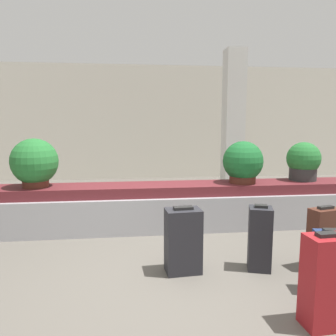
{
  "coord_description": "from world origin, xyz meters",
  "views": [
    {
      "loc": [
        -0.57,
        -3.28,
        1.64
      ],
      "look_at": [
        0.0,
        1.64,
        0.94
      ],
      "focal_mm": 35.0,
      "sensor_mm": 36.0,
      "label": 1
    }
  ],
  "objects": [
    {
      "name": "potted_plant_0",
      "position": [
        2.24,
        1.73,
        0.99
      ],
      "size": [
        0.54,
        0.54,
        0.63
      ],
      "color": "#2D2D2D",
      "rests_on": "carousel"
    },
    {
      "name": "suitcase_3",
      "position": [
        1.56,
        -0.0,
        0.35
      ],
      "size": [
        0.37,
        0.26,
        0.72
      ],
      "rotation": [
        0.0,
        0.0,
        0.23
      ],
      "color": "#472319",
      "rests_on": "ground_plane"
    },
    {
      "name": "suitcase_2",
      "position": [
        1.32,
        -0.5,
        0.3
      ],
      "size": [
        0.32,
        0.25,
        0.63
      ],
      "rotation": [
        0.0,
        0.0,
        -0.16
      ],
      "color": "navy",
      "rests_on": "ground_plane"
    },
    {
      "name": "suitcase_0",
      "position": [
        -0.01,
        0.09,
        0.36
      ],
      "size": [
        0.4,
        0.29,
        0.74
      ],
      "rotation": [
        0.0,
        0.0,
        0.08
      ],
      "color": "#232328",
      "rests_on": "ground_plane"
    },
    {
      "name": "potted_plant_1",
      "position": [
        1.17,
        1.61,
        1.0
      ],
      "size": [
        0.63,
        0.63,
        0.66
      ],
      "color": "#4C2319",
      "rests_on": "carousel"
    },
    {
      "name": "carousel",
      "position": [
        0.0,
        1.64,
        0.33
      ],
      "size": [
        8.32,
        0.75,
        0.69
      ],
      "color": "#9E9EA3",
      "rests_on": "ground_plane"
    },
    {
      "name": "suitcase_4",
      "position": [
        0.84,
        0.06,
        0.36
      ],
      "size": [
        0.31,
        0.3,
        0.74
      ],
      "rotation": [
        0.0,
        0.0,
        -0.3
      ],
      "color": "#232328",
      "rests_on": "ground_plane"
    },
    {
      "name": "suitcase_1",
      "position": [
        0.94,
        -0.99,
        0.38
      ],
      "size": [
        0.32,
        0.25,
        0.79
      ],
      "rotation": [
        0.0,
        0.0,
        0.05
      ],
      "color": "maroon",
      "rests_on": "ground_plane"
    },
    {
      "name": "ground_plane",
      "position": [
        0.0,
        0.0,
        0.0
      ],
      "size": [
        18.0,
        18.0,
        0.0
      ],
      "primitive_type": "plane",
      "color": "#59544C"
    },
    {
      "name": "potted_plant_2",
      "position": [
        -1.96,
        1.65,
        1.04
      ],
      "size": [
        0.68,
        0.68,
        0.71
      ],
      "color": "#4C2319",
      "rests_on": "carousel"
    },
    {
      "name": "pillar",
      "position": [
        1.72,
        3.86,
        1.6
      ],
      "size": [
        0.42,
        0.42,
        3.2
      ],
      "color": "silver",
      "rests_on": "ground_plane"
    },
    {
      "name": "back_wall",
      "position": [
        0.0,
        6.12,
        1.6
      ],
      "size": [
        18.0,
        0.06,
        3.2
      ],
      "color": "beige",
      "rests_on": "ground_plane"
    }
  ]
}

